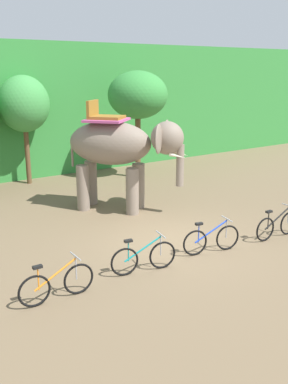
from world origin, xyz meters
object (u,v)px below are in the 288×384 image
at_px(bike_teal, 144,257).
at_px(bike_black, 277,225).
at_px(tree_center_right, 24,104).
at_px(bike_orange, 57,284).
at_px(tree_center_left, 138,96).
at_px(elephant, 119,148).
at_px(bike_blue, 211,239).

height_order(bike_teal, bike_black, same).
height_order(tree_center_right, bike_orange, tree_center_right).
xyz_separation_m(tree_center_left, elephant, (-3.16, -3.69, -1.48)).
bearing_deg(bike_black, bike_blue, 173.58).
bearing_deg(bike_teal, bike_black, -3.87).
xyz_separation_m(tree_center_right, bike_blue, (1.48, -10.01, -3.00)).
bearing_deg(bike_teal, tree_center_left, 57.66).
xyz_separation_m(bike_blue, bike_black, (2.34, -0.26, 0.00)).
height_order(tree_center_left, bike_orange, tree_center_left).
relative_size(tree_center_right, elephant, 1.20).
xyz_separation_m(tree_center_left, bike_teal, (-5.25, -8.29, -3.29)).
relative_size(tree_center_right, bike_blue, 2.72).
bearing_deg(elephant, bike_teal, -114.44).
height_order(tree_center_right, bike_blue, tree_center_right).
distance_m(tree_center_right, bike_blue, 10.55).
bearing_deg(bike_black, bike_orange, 178.21).
bearing_deg(bike_orange, elephant, 47.02).
bearing_deg(elephant, bike_blue, -89.14).
bearing_deg(elephant, bike_orange, -132.98).
bearing_deg(tree_center_right, elephant, -75.29).
height_order(tree_center_left, bike_black, tree_center_left).
height_order(bike_blue, bike_black, same).
height_order(elephant, bike_orange, elephant).
xyz_separation_m(tree_center_right, bike_orange, (-2.97, -10.06, -3.00)).
relative_size(tree_center_right, bike_teal, 2.71).
xyz_separation_m(bike_teal, bike_blue, (2.16, -0.04, 0.00)).
bearing_deg(tree_center_left, tree_center_right, 159.86).
xyz_separation_m(tree_center_left, bike_orange, (-7.54, -8.38, -3.29)).
distance_m(tree_center_right, elephant, 5.67).
distance_m(bike_teal, bike_black, 4.51).
bearing_deg(bike_black, bike_teal, 176.13).
height_order(bike_orange, bike_black, same).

